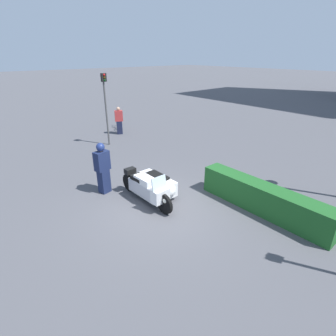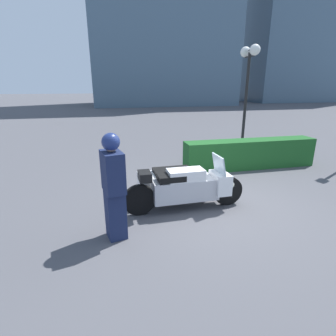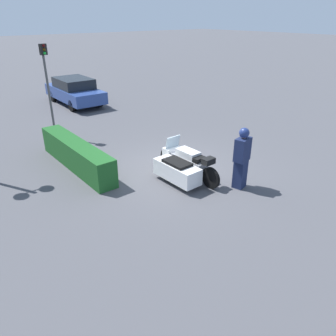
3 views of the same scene
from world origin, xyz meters
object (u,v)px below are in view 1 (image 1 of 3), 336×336
(police_motorcycle, at_px, (153,186))
(officer_rider, at_px, (103,167))
(hedge_bush_curbside, at_px, (263,199))
(traffic_light_far, at_px, (105,100))
(pedestrian_bystander, at_px, (119,121))
(bicycle_parked, at_px, (118,123))

(police_motorcycle, xyz_separation_m, officer_rider, (-1.50, -1.04, 0.51))
(officer_rider, bearing_deg, hedge_bush_curbside, 23.70)
(traffic_light_far, xyz_separation_m, pedestrian_bystander, (-1.46, 1.52, -1.57))
(traffic_light_far, height_order, pedestrian_bystander, traffic_light_far)
(officer_rider, bearing_deg, police_motorcycle, 22.58)
(police_motorcycle, distance_m, pedestrian_bystander, 8.25)
(officer_rider, distance_m, bicycle_parked, 8.64)
(hedge_bush_curbside, bearing_deg, pedestrian_bystander, 173.97)
(police_motorcycle, bearing_deg, officer_rider, -146.27)
(traffic_light_far, height_order, bicycle_parked, traffic_light_far)
(police_motorcycle, xyz_separation_m, bicycle_parked, (-8.66, 3.75, -0.11))
(pedestrian_bystander, xyz_separation_m, bicycle_parked, (-1.07, 0.55, -0.47))
(bicycle_parked, bearing_deg, traffic_light_far, -17.56)
(police_motorcycle, bearing_deg, hedge_bush_curbside, 35.43)
(pedestrian_bystander, height_order, bicycle_parked, pedestrian_bystander)
(police_motorcycle, height_order, pedestrian_bystander, pedestrian_bystander)
(officer_rider, xyz_separation_m, pedestrian_bystander, (-6.10, 4.25, -0.15))
(traffic_light_far, relative_size, bicycle_parked, 2.16)
(traffic_light_far, bearing_deg, pedestrian_bystander, 131.18)
(traffic_light_far, distance_m, pedestrian_bystander, 2.63)
(officer_rider, relative_size, hedge_bush_curbside, 0.43)
(officer_rider, xyz_separation_m, bicycle_parked, (-7.16, 4.79, -0.62))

